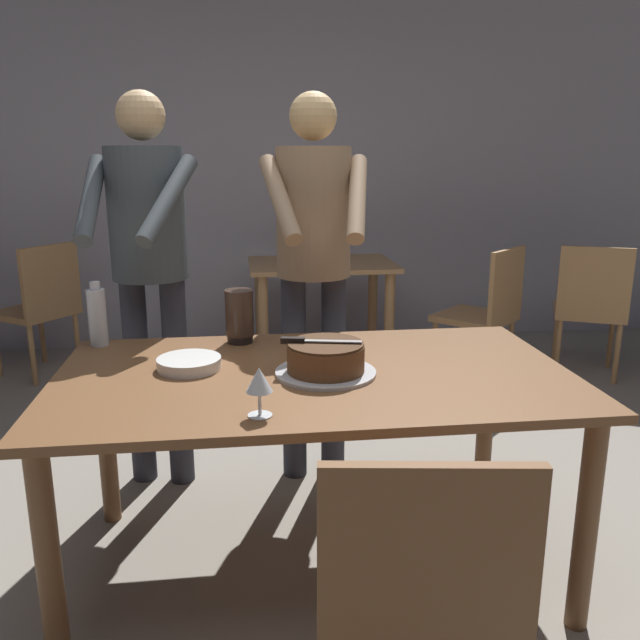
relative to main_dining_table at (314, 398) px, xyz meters
The scene contains 16 objects.
ground_plane 0.65m from the main_dining_table, ahead, with size 14.00×14.00×0.00m, color gray.
back_wall 3.12m from the main_dining_table, 90.00° to the left, with size 10.00×0.12×2.70m, color #ADA8B2.
main_dining_table is the anchor object (origin of this frame).
cake_on_platter 0.15m from the main_dining_table, 40.12° to the right, with size 0.34×0.34×0.11m.
cake_knife 0.22m from the main_dining_table, 156.70° to the right, with size 0.27×0.08×0.02m.
plate_stack 0.45m from the main_dining_table, 168.66° to the left, with size 0.22×0.22×0.04m.
wine_glass_near 0.46m from the main_dining_table, 118.60° to the right, with size 0.08×0.08×0.14m.
water_bottle 0.92m from the main_dining_table, 151.95° to the left, with size 0.07×0.07×0.25m.
hurricane_lamp 0.50m from the main_dining_table, 122.31° to the left, with size 0.11×0.11×0.21m.
person_cutting_cake 0.82m from the main_dining_table, 83.37° to the left, with size 0.47×0.55×1.72m.
person_standing_beside 1.05m from the main_dining_table, 130.28° to the left, with size 0.46×0.58×1.72m.
chair_near_side 0.89m from the main_dining_table, 81.76° to the right, with size 0.50×0.50×0.90m.
background_table 2.36m from the main_dining_table, 81.99° to the left, with size 1.00×0.70×0.74m.
background_chair_0 2.27m from the main_dining_table, 53.84° to the left, with size 0.62×0.62×0.90m.
background_chair_2 2.78m from the main_dining_table, 41.88° to the left, with size 0.59×0.59×0.90m.
background_chair_3 2.82m from the main_dining_table, 123.73° to the left, with size 0.61×0.61×0.90m.
Camera 1 is at (-0.24, -2.07, 1.47)m, focal length 36.36 mm.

